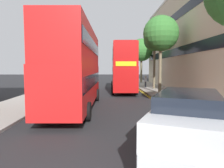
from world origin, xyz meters
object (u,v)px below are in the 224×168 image
Objects in this scene: double_decker_bus_oncoming at (123,67)px; pedestrian_far at (146,81)px; taxi_minivan at (187,127)px; double_decker_bus_away at (75,66)px.

double_decker_bus_oncoming is 6.69× the size of pedestrian_far.
taxi_minivan is 3.18× the size of pedestrian_far.
taxi_minivan is at bearing -97.45° from pedestrian_far.
double_decker_bus_away is at bearing -111.07° from double_decker_bus_oncoming.
double_decker_bus_oncoming is 18.92m from taxi_minivan.
double_decker_bus_away is 1.00× the size of double_decker_bus_oncoming.
taxi_minivan is (4.68, -8.19, -1.96)m from double_decker_bus_away.
double_decker_bus_away is 16.08m from pedestrian_far.
double_decker_bus_away reaches higher than pedestrian_far.
pedestrian_far is (3.50, 3.41, -2.04)m from double_decker_bus_oncoming.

